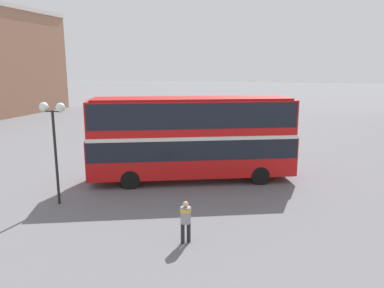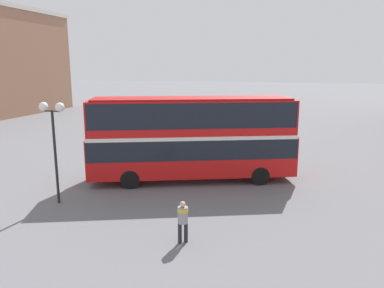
{
  "view_description": "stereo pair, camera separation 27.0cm",
  "coord_description": "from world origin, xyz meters",
  "px_view_note": "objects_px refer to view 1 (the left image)",
  "views": [
    {
      "loc": [
        7.13,
        -20.29,
        6.35
      ],
      "look_at": [
        2.0,
        -0.91,
        2.08
      ],
      "focal_mm": 35.0,
      "sensor_mm": 36.0,
      "label": 1
    },
    {
      "loc": [
        7.39,
        -20.22,
        6.35
      ],
      "look_at": [
        2.0,
        -0.91,
        2.08
      ],
      "focal_mm": 35.0,
      "sensor_mm": 36.0,
      "label": 2
    }
  ],
  "objects_px": {
    "double_decker_bus": "(192,134)",
    "street_lamp_twin_globe": "(53,123)",
    "pedestrian_foreground": "(186,218)",
    "parked_car_kerb_near": "(118,122)"
  },
  "relations": [
    {
      "from": "double_decker_bus",
      "to": "parked_car_kerb_near",
      "type": "distance_m",
      "value": 18.28
    },
    {
      "from": "pedestrian_foreground",
      "to": "street_lamp_twin_globe",
      "type": "height_order",
      "value": "street_lamp_twin_globe"
    },
    {
      "from": "pedestrian_foreground",
      "to": "parked_car_kerb_near",
      "type": "distance_m",
      "value": 25.14
    },
    {
      "from": "pedestrian_foreground",
      "to": "parked_car_kerb_near",
      "type": "height_order",
      "value": "pedestrian_foreground"
    },
    {
      "from": "double_decker_bus",
      "to": "street_lamp_twin_globe",
      "type": "distance_m",
      "value": 7.23
    },
    {
      "from": "parked_car_kerb_near",
      "to": "double_decker_bus",
      "type": "bearing_deg",
      "value": -57.66
    },
    {
      "from": "double_decker_bus",
      "to": "street_lamp_twin_globe",
      "type": "relative_size",
      "value": 2.4
    },
    {
      "from": "pedestrian_foreground",
      "to": "parked_car_kerb_near",
      "type": "relative_size",
      "value": 0.37
    },
    {
      "from": "double_decker_bus",
      "to": "pedestrian_foreground",
      "type": "relative_size",
      "value": 7.14
    },
    {
      "from": "double_decker_bus",
      "to": "street_lamp_twin_globe",
      "type": "bearing_deg",
      "value": -156.13
    }
  ]
}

